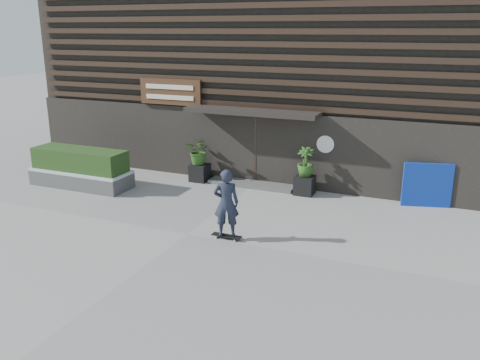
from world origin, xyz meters
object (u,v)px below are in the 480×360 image
at_px(planter_pot_right, 305,185).
at_px(skateboarder, 226,203).
at_px(planter_pot_left, 200,173).
at_px(raised_bed, 82,179).
at_px(blue_tarp, 427,185).

xyz_separation_m(planter_pot_right, skateboarder, (-0.83, -4.27, 0.66)).
xyz_separation_m(planter_pot_left, raised_bed, (-3.43, -2.09, -0.05)).
bearing_deg(planter_pot_left, skateboarder, -55.11).
bearing_deg(planter_pot_right, skateboarder, -100.96).
bearing_deg(raised_bed, planter_pot_left, 31.42).
distance_m(planter_pot_left, blue_tarp, 7.49).
xyz_separation_m(planter_pot_left, blue_tarp, (7.47, 0.30, 0.37)).
bearing_deg(skateboarder, planter_pot_left, 124.89).
bearing_deg(planter_pot_right, raised_bed, -163.84).
relative_size(planter_pot_left, skateboarder, 0.33).
height_order(planter_pot_left, skateboarder, skateboarder).
relative_size(blue_tarp, skateboarder, 0.78).
height_order(planter_pot_right, raised_bed, planter_pot_right).
bearing_deg(skateboarder, blue_tarp, 45.42).
bearing_deg(planter_pot_left, planter_pot_right, 0.00).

